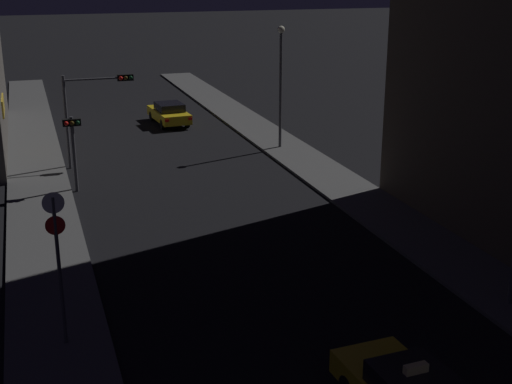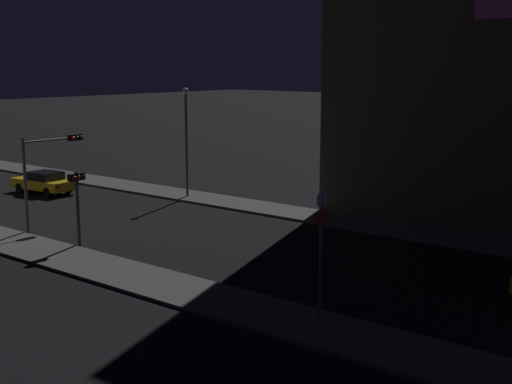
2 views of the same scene
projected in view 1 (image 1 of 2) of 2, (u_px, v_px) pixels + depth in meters
The scene contains 7 objects.
sidewalk_left at pixel (38, 176), 34.48m from camera, with size 2.80×61.98×0.13m, color #4C4C4C.
sidewalk_right at pixel (294, 154), 38.51m from camera, with size 2.80×61.98×0.13m, color #4C4C4C.
far_car at pixel (169, 113), 45.71m from camera, with size 2.12×4.57×1.42m.
traffic_light_overhead at pixel (93, 100), 35.35m from camera, with size 3.52×0.42×4.74m.
traffic_light_left_kerb at pixel (73, 138), 31.56m from camera, with size 0.80×0.42×3.48m.
sign_pole_left at pixel (58, 255), 18.39m from camera, with size 0.56×0.10×4.30m.
street_lamp_far_block at pixel (281, 75), 38.51m from camera, with size 0.39×0.39×6.67m.
Camera 1 is at (-6.97, -5.75, 9.93)m, focal length 49.47 mm.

